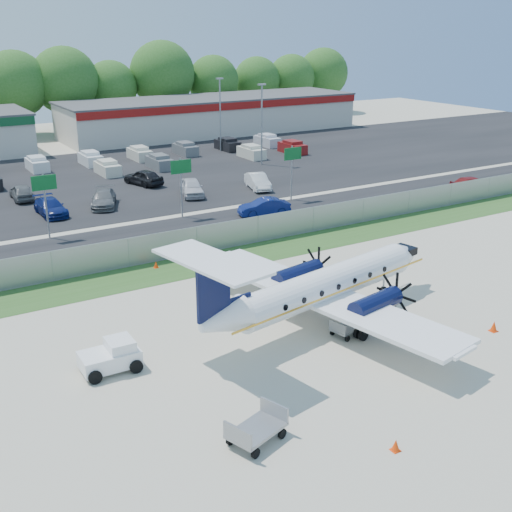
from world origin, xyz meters
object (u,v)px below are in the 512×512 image
pushback_tug (112,356)px  baggage_cart_far (348,327)px  aircraft (323,286)px  baggage_cart_near (256,429)px

pushback_tug → baggage_cart_far: 12.00m
aircraft → baggage_cart_far: aircraft is taller
aircraft → pushback_tug: size_ratio=6.49×
pushback_tug → baggage_cart_near: size_ratio=1.04×
pushback_tug → baggage_cart_near: pushback_tug is taller
baggage_cart_near → baggage_cart_far: (8.76, 5.35, -0.12)m
aircraft → baggage_cart_far: bearing=-84.0°
baggage_cart_near → baggage_cart_far: baggage_cart_near is taller
pushback_tug → baggage_cart_far: bearing=-13.6°
pushback_tug → baggage_cart_near: bearing=-70.5°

